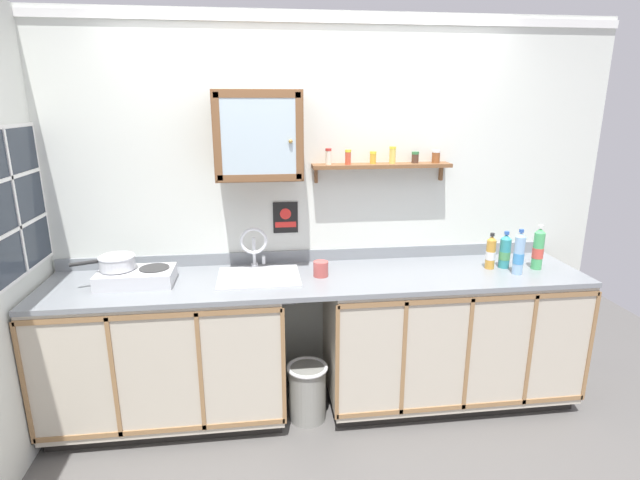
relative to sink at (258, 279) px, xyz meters
The scene contains 19 objects.
floor 1.02m from the sink, 36.98° to the right, with size 6.38×6.38×0.00m, color #565451.
back_wall 0.61m from the sink, 38.47° to the left, with size 3.98×0.07×2.51m.
lower_cabinet_run 0.74m from the sink, behind, with size 1.44×0.65×0.89m.
lower_cabinet_run_right 1.33m from the sink, ahead, with size 1.64×0.65×0.89m.
countertop 0.38m from the sink, ahead, with size 3.34×0.67×0.03m, color gray.
backsplash 0.47m from the sink, 35.13° to the left, with size 3.34×0.02×0.08m, color gray.
sink is the anchor object (origin of this frame).
hot_plate_stove 0.72m from the sink, behind, with size 0.44×0.26×0.09m.
saucepan 0.84m from the sink, behind, with size 0.34×0.21×0.08m.
bottle_detergent_teal_0 1.61m from the sink, ahead, with size 0.07×0.07×0.24m.
bottle_water_blue_1 1.64m from the sink, ahead, with size 0.07×0.07×0.29m.
bottle_soda_green_2 1.81m from the sink, ahead, with size 0.07×0.07×0.29m.
bottle_juice_amber_3 1.51m from the sink, ahead, with size 0.06×0.06×0.24m.
mug 0.40m from the sink, ahead, with size 0.10×0.12×0.10m.
wall_cabinet 0.88m from the sink, 75.85° to the left, with size 0.52×0.34×0.52m.
spice_shelf 1.09m from the sink, 14.24° to the left, with size 0.91×0.14×0.23m.
warning_sign 0.47m from the sink, 55.09° to the left, with size 0.16×0.01×0.21m.
window 1.42m from the sink, behind, with size 0.03×0.76×0.83m.
trash_bin 0.78m from the sink, 30.39° to the right, with size 0.26×0.26×0.38m.
Camera 1 is at (-0.37, -2.63, 1.98)m, focal length 27.73 mm.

